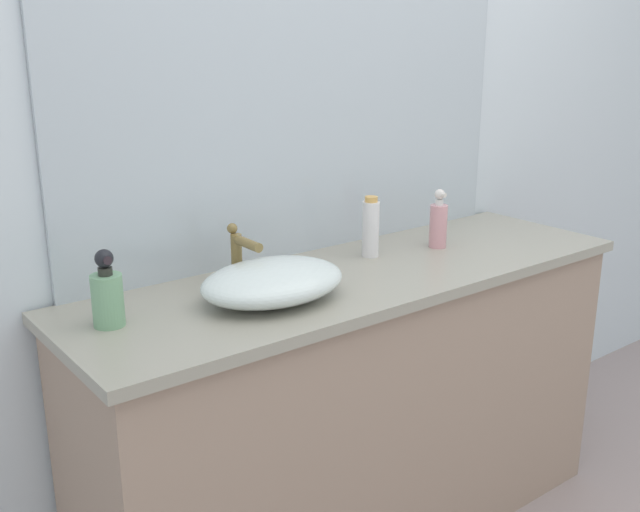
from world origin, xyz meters
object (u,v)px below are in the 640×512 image
object	(u,v)px
sink_basin	(273,281)
soap_dispenser	(438,223)
lotion_bottle	(107,295)
perfume_bottle	(371,228)

from	to	relation	value
sink_basin	soap_dispenser	bearing A→B (deg)	6.67
soap_dispenser	lotion_bottle	bearing A→B (deg)	179.50
soap_dispenser	perfume_bottle	size ratio (longest dim) A/B	1.01
lotion_bottle	perfume_bottle	xyz separation A→B (m)	(0.83, 0.04, 0.01)
soap_dispenser	perfume_bottle	world-z (taller)	soap_dispenser
sink_basin	lotion_bottle	world-z (taller)	lotion_bottle
sink_basin	soap_dispenser	distance (m)	0.67
sink_basin	perfume_bottle	size ratio (longest dim) A/B	2.09
perfume_bottle	sink_basin	bearing A→B (deg)	-163.23
lotion_bottle	perfume_bottle	world-z (taller)	same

